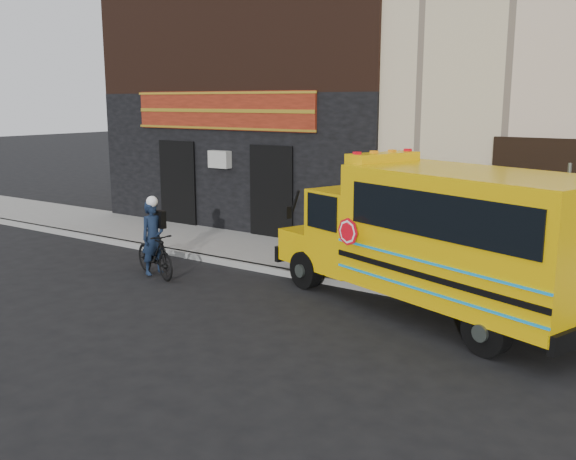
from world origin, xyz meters
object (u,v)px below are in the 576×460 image
(school_bus, at_px, (442,235))
(cyclist, at_px, (154,240))
(bicycle, at_px, (155,254))
(sign_pole, at_px, (563,237))

(school_bus, relative_size, cyclist, 4.29)
(school_bus, relative_size, bicycle, 4.12)
(bicycle, height_order, cyclist, cyclist)
(sign_pole, relative_size, bicycle, 1.65)
(school_bus, distance_m, bicycle, 6.50)
(sign_pole, relative_size, cyclist, 1.72)
(bicycle, xyz_separation_m, cyclist, (-0.05, 0.03, 0.32))
(school_bus, relative_size, sign_pole, 2.50)
(sign_pole, bearing_deg, cyclist, -167.80)
(school_bus, distance_m, cyclist, 6.50)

